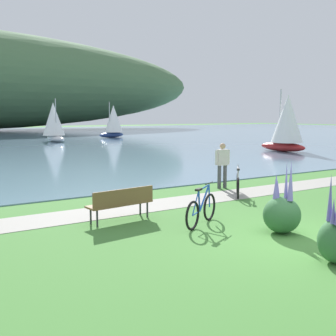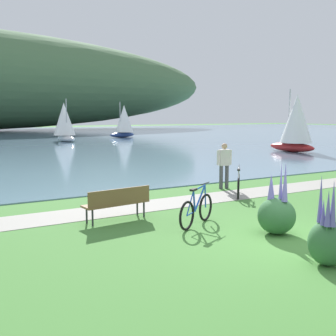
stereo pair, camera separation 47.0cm
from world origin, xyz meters
name	(u,v)px [view 1 (the left image)]	position (x,y,z in m)	size (l,w,h in m)	color
ground_plane	(300,241)	(0.00, 0.00, 0.00)	(200.00, 200.00, 0.00)	#478438
shoreline_path	(179,202)	(0.00, 4.82, 0.01)	(60.00, 1.50, 0.01)	#A39E93
park_bench_near_camera	(121,202)	(-2.60, 3.64, 0.52)	(1.84, 0.67, 0.88)	brown
bicycle_leaning_near_bench	(238,184)	(2.28, 4.60, 0.40)	(1.20, 1.38, 1.01)	black
bicycle_beside_path	(201,210)	(-1.07, 2.22, 0.40)	(1.58, 0.91, 1.01)	black
person_at_shoreline	(222,163)	(2.79, 6.03, 0.98)	(0.60, 0.29, 1.71)	#4C4C51
echium_bush_closest_to_camera	(282,213)	(0.11, 0.66, 0.48)	(0.88, 0.88, 1.71)	#386B3D
sailboat_nearest_to_shore	(113,121)	(14.29, 40.34, 2.06)	(3.80, 2.66, 4.29)	navy
sailboat_mid_bay	(287,122)	(16.76, 15.38, 2.22)	(2.52, 4.01, 4.63)	#B22323
sailboat_toward_hillside	(54,122)	(5.69, 36.17, 2.09)	(2.40, 3.79, 4.36)	white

